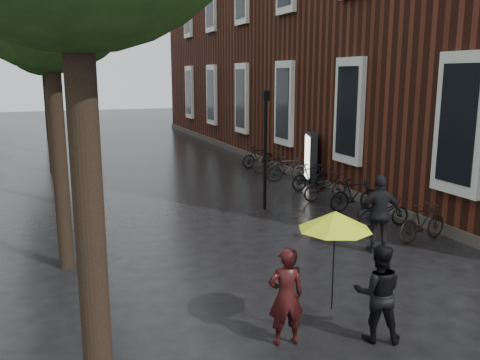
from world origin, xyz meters
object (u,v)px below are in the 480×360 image
person_burgundy (286,296)px  lamp_post (265,138)px  pedestrian_walking (380,214)px  ad_lightbox (311,158)px  parked_bicycles (316,181)px  person_black (378,293)px

person_burgundy → lamp_post: 8.46m
pedestrian_walking → ad_lightbox: size_ratio=0.93×
parked_bicycles → ad_lightbox: ad_lightbox is taller
pedestrian_walking → ad_lightbox: 7.87m
ad_lightbox → person_burgundy: bearing=-100.5°
lamp_post → parked_bicycles: bearing=25.7°
person_burgundy → pedestrian_walking: size_ratio=0.85×
person_burgundy → parked_bicycles: size_ratio=0.14×
person_burgundy → pedestrian_walking: 5.04m
parked_bicycles → lamp_post: (-2.55, -1.23, 1.79)m
parked_bicycles → ad_lightbox: (0.67, 1.61, 0.54)m
person_black → ad_lightbox: ad_lightbox is taller
person_burgundy → person_black: 1.49m
parked_bicycles → person_burgundy: bearing=-122.2°
person_black → person_burgundy: bearing=11.4°
ad_lightbox → lamp_post: bearing=-118.3°
parked_bicycles → lamp_post: size_ratio=3.17×
person_burgundy → lamp_post: size_ratio=0.43×
person_black → pedestrian_walking: bearing=-98.9°
ad_lightbox → lamp_post: size_ratio=0.54×
person_black → lamp_post: (1.66, 8.15, 1.47)m
person_burgundy → parked_bicycles: person_burgundy is taller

